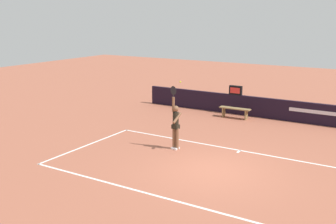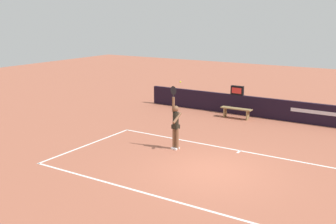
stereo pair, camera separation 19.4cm
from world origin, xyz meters
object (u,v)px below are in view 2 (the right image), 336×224
at_px(tennis_player, 176,123).
at_px(tennis_ball, 180,82).
at_px(courtside_bench_near, 236,111).
at_px(speed_display, 237,90).

bearing_deg(tennis_player, tennis_ball, 28.01).
distance_m(tennis_player, courtside_bench_near, 5.77).
xyz_separation_m(speed_display, tennis_player, (0.24, -6.58, -0.24)).
bearing_deg(courtside_bench_near, speed_display, 111.84).
bearing_deg(tennis_player, speed_display, 92.05).
xyz_separation_m(speed_display, courtside_bench_near, (0.34, -0.85, -0.86)).
distance_m(speed_display, courtside_bench_near, 1.26).
xyz_separation_m(tennis_player, courtside_bench_near, (0.10, 5.74, -0.63)).
relative_size(speed_display, courtside_bench_near, 0.42).
xyz_separation_m(tennis_ball, courtside_bench_near, (-0.05, 5.65, -2.23)).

